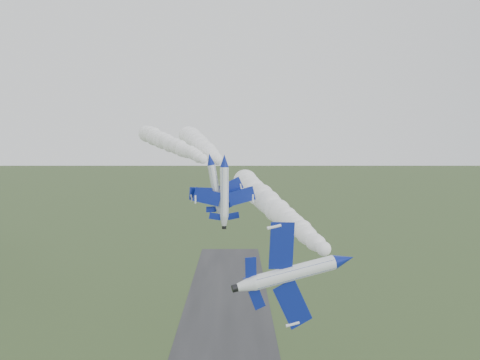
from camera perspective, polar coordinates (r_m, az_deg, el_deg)
The scene contains 6 objects.
jet_lead at distance 60.97m, azimuth 11.08°, elevation -8.35°, with size 4.83×14.11×11.51m.
smoke_trail_jet_lead at distance 91.45m, azimuth 3.42°, elevation -2.74°, with size 5.11×58.09×5.11m, color white, non-canonical shape.
jet_pair_left at distance 90.29m, azimuth -3.19°, elevation 2.24°, with size 9.45×11.15×3.14m.
smoke_trail_jet_pair_left at distance 128.51m, azimuth -7.76°, elevation 3.97°, with size 4.72×73.05×4.72m, color white, non-canonical shape.
jet_pair_right at distance 89.57m, azimuth -1.67°, elevation 2.09°, with size 10.72×12.57×3.11m.
smoke_trail_jet_pair_right at distance 126.21m, azimuth -4.26°, elevation 3.74°, with size 5.46×68.16×5.46m, color white, non-canonical shape.
Camera 1 is at (2.46, -66.60, 46.39)m, focal length 40.00 mm.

